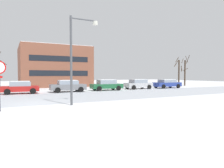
% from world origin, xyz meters
% --- Properties ---
extents(ground_plane, '(120.00, 120.00, 0.00)m').
position_xyz_m(ground_plane, '(0.00, 0.00, 0.00)').
color(ground_plane, white).
extents(road_surface, '(80.00, 9.04, 0.00)m').
position_xyz_m(road_surface, '(0.00, 3.52, 0.00)').
color(road_surface, '#B7BCC4').
rests_on(road_surface, ground).
extents(street_lamp, '(2.05, 0.36, 6.14)m').
position_xyz_m(street_lamp, '(2.61, -1.85, 3.75)').
color(street_lamp, '#4C4F54').
rests_on(street_lamp, ground).
extents(parked_car_red, '(3.94, 2.21, 1.42)m').
position_xyz_m(parked_car_red, '(-0.48, 9.08, 0.72)').
color(parked_car_red, red).
rests_on(parked_car_red, ground).
extents(parked_car_gray, '(4.34, 2.20, 1.46)m').
position_xyz_m(parked_car_gray, '(4.86, 8.99, 0.75)').
color(parked_car_gray, slate).
rests_on(parked_car_gray, ground).
extents(parked_car_green, '(4.37, 2.10, 1.48)m').
position_xyz_m(parked_car_green, '(10.21, 9.11, 0.75)').
color(parked_car_green, '#1E6038').
rests_on(parked_car_green, ground).
extents(parked_car_silver, '(4.17, 2.24, 1.46)m').
position_xyz_m(parked_car_silver, '(15.56, 9.36, 0.74)').
color(parked_car_silver, silver).
rests_on(parked_car_silver, ground).
extents(parked_car_blue, '(4.55, 2.24, 1.39)m').
position_xyz_m(parked_car_blue, '(20.90, 9.02, 0.72)').
color(parked_car_blue, '#283D93').
rests_on(parked_car_blue, ground).
extents(tree_far_left, '(1.47, 1.48, 5.52)m').
position_xyz_m(tree_far_left, '(27.10, 12.65, 2.69)').
color(tree_far_left, '#423326').
rests_on(tree_far_left, ground).
extents(tree_far_mid, '(1.72, 1.71, 5.92)m').
position_xyz_m(tree_far_mid, '(28.87, 12.81, 2.74)').
color(tree_far_mid, '#423326').
rests_on(tree_far_mid, ground).
extents(building_far_left, '(11.88, 10.91, 7.22)m').
position_xyz_m(building_far_left, '(5.94, 23.19, 3.61)').
color(building_far_left, brown).
rests_on(building_far_left, ground).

